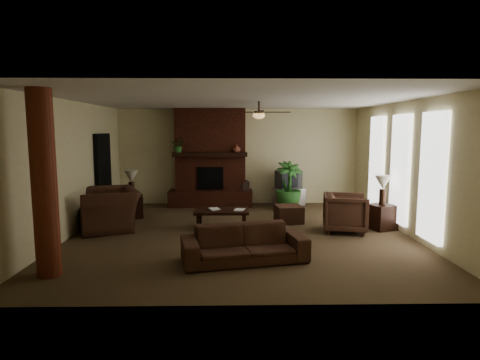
{
  "coord_description": "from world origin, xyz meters",
  "views": [
    {
      "loc": [
        -0.17,
        -8.28,
        2.2
      ],
      "look_at": [
        0.0,
        0.4,
        1.1
      ],
      "focal_mm": 29.8,
      "sensor_mm": 36.0,
      "label": 1
    }
  ],
  "objects_px": {
    "armchair_right": "(345,211)",
    "ottoman": "(289,214)",
    "tv_stand": "(289,197)",
    "floor_vase": "(244,191)",
    "lamp_left": "(131,178)",
    "log_column": "(44,184)",
    "coffee_table": "(222,212)",
    "side_table_right": "(382,217)",
    "floor_plant": "(288,196)",
    "sofa": "(244,238)",
    "lamp_right": "(383,184)",
    "side_table_left": "(133,206)",
    "armchair_left": "(108,202)"
  },
  "relations": [
    {
      "from": "armchair_right",
      "to": "ottoman",
      "type": "xyz_separation_m",
      "value": [
        -1.1,
        0.91,
        -0.25
      ]
    },
    {
      "from": "tv_stand",
      "to": "floor_vase",
      "type": "distance_m",
      "value": 1.33
    },
    {
      "from": "ottoman",
      "to": "lamp_left",
      "type": "xyz_separation_m",
      "value": [
        -3.88,
        0.63,
        0.8
      ]
    },
    {
      "from": "log_column",
      "to": "coffee_table",
      "type": "bearing_deg",
      "value": 48.29
    },
    {
      "from": "side_table_right",
      "to": "floor_plant",
      "type": "bearing_deg",
      "value": 129.08
    },
    {
      "from": "sofa",
      "to": "lamp_left",
      "type": "distance_m",
      "value": 4.44
    },
    {
      "from": "armchair_right",
      "to": "lamp_right",
      "type": "xyz_separation_m",
      "value": [
        0.88,
        0.22,
        0.55
      ]
    },
    {
      "from": "log_column",
      "to": "ottoman",
      "type": "bearing_deg",
      "value": 39.68
    },
    {
      "from": "floor_plant",
      "to": "lamp_right",
      "type": "height_order",
      "value": "lamp_right"
    },
    {
      "from": "log_column",
      "to": "lamp_left",
      "type": "relative_size",
      "value": 4.31
    },
    {
      "from": "tv_stand",
      "to": "lamp_right",
      "type": "height_order",
      "value": "lamp_right"
    },
    {
      "from": "log_column",
      "to": "lamp_right",
      "type": "bearing_deg",
      "value": 24.13
    },
    {
      "from": "floor_vase",
      "to": "side_table_right",
      "type": "relative_size",
      "value": 1.4
    },
    {
      "from": "floor_vase",
      "to": "floor_plant",
      "type": "bearing_deg",
      "value": -28.04
    },
    {
      "from": "tv_stand",
      "to": "side_table_left",
      "type": "xyz_separation_m",
      "value": [
        -4.15,
        -1.51,
        0.03
      ]
    },
    {
      "from": "armchair_right",
      "to": "lamp_right",
      "type": "height_order",
      "value": "lamp_right"
    },
    {
      "from": "armchair_left",
      "to": "armchair_right",
      "type": "height_order",
      "value": "armchair_left"
    },
    {
      "from": "sofa",
      "to": "lamp_left",
      "type": "height_order",
      "value": "lamp_left"
    },
    {
      "from": "tv_stand",
      "to": "floor_vase",
      "type": "xyz_separation_m",
      "value": [
        -1.31,
        -0.0,
        0.18
      ]
    },
    {
      "from": "armchair_right",
      "to": "side_table_right",
      "type": "bearing_deg",
      "value": -66.03
    },
    {
      "from": "armchair_left",
      "to": "log_column",
      "type": "bearing_deg",
      "value": -24.42
    },
    {
      "from": "tv_stand",
      "to": "floor_vase",
      "type": "bearing_deg",
      "value": 156.43
    },
    {
      "from": "armchair_right",
      "to": "side_table_left",
      "type": "bearing_deg",
      "value": 83.97
    },
    {
      "from": "tv_stand",
      "to": "side_table_right",
      "type": "bearing_deg",
      "value": -82.92
    },
    {
      "from": "lamp_left",
      "to": "lamp_right",
      "type": "distance_m",
      "value": 6.0
    },
    {
      "from": "floor_plant",
      "to": "tv_stand",
      "type": "bearing_deg",
      "value": 81.67
    },
    {
      "from": "log_column",
      "to": "floor_plant",
      "type": "bearing_deg",
      "value": 48.56
    },
    {
      "from": "sofa",
      "to": "floor_vase",
      "type": "relative_size",
      "value": 2.69
    },
    {
      "from": "log_column",
      "to": "coffee_table",
      "type": "relative_size",
      "value": 2.33
    },
    {
      "from": "sofa",
      "to": "side_table_left",
      "type": "distance_m",
      "value": 4.38
    },
    {
      "from": "floor_vase",
      "to": "floor_plant",
      "type": "distance_m",
      "value": 1.38
    },
    {
      "from": "ottoman",
      "to": "tv_stand",
      "type": "xyz_separation_m",
      "value": [
        0.29,
        2.13,
        0.05
      ]
    },
    {
      "from": "armchair_left",
      "to": "side_table_right",
      "type": "xyz_separation_m",
      "value": [
        6.07,
        -0.13,
        -0.33
      ]
    },
    {
      "from": "coffee_table",
      "to": "tv_stand",
      "type": "xyz_separation_m",
      "value": [
        1.88,
        2.7,
        -0.12
      ]
    },
    {
      "from": "armchair_right",
      "to": "side_table_right",
      "type": "relative_size",
      "value": 1.65
    },
    {
      "from": "armchair_right",
      "to": "side_table_left",
      "type": "xyz_separation_m",
      "value": [
        -4.95,
        1.52,
        -0.18
      ]
    },
    {
      "from": "log_column",
      "to": "lamp_right",
      "type": "relative_size",
      "value": 4.31
    },
    {
      "from": "ottoman",
      "to": "side_table_right",
      "type": "relative_size",
      "value": 1.09
    },
    {
      "from": "coffee_table",
      "to": "side_table_left",
      "type": "distance_m",
      "value": 2.56
    },
    {
      "from": "armchair_left",
      "to": "ottoman",
      "type": "bearing_deg",
      "value": 74.08
    },
    {
      "from": "log_column",
      "to": "floor_vase",
      "type": "height_order",
      "value": "log_column"
    },
    {
      "from": "floor_vase",
      "to": "lamp_right",
      "type": "distance_m",
      "value": 4.15
    },
    {
      "from": "armchair_right",
      "to": "lamp_left",
      "type": "distance_m",
      "value": 5.23
    },
    {
      "from": "log_column",
      "to": "sofa",
      "type": "relative_size",
      "value": 1.35
    },
    {
      "from": "ottoman",
      "to": "floor_plant",
      "type": "distance_m",
      "value": 1.5
    },
    {
      "from": "lamp_left",
      "to": "lamp_right",
      "type": "bearing_deg",
      "value": -12.73
    },
    {
      "from": "tv_stand",
      "to": "lamp_left",
      "type": "height_order",
      "value": "lamp_left"
    },
    {
      "from": "floor_plant",
      "to": "side_table_right",
      "type": "distance_m",
      "value": 2.81
    },
    {
      "from": "floor_plant",
      "to": "coffee_table",
      "type": "bearing_deg",
      "value": -131.05
    },
    {
      "from": "lamp_left",
      "to": "side_table_left",
      "type": "bearing_deg",
      "value": -36.34
    }
  ]
}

